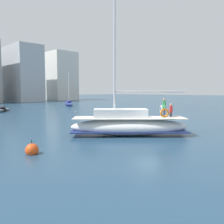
# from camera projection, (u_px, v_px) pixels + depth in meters

# --- Properties ---
(ground_plane) EXTENTS (400.00, 400.00, 0.00)m
(ground_plane) POSITION_uv_depth(u_px,v_px,m) (146.00, 136.00, 19.12)
(ground_plane) COLOR navy
(main_sailboat) EXTENTS (8.62, 8.35, 14.07)m
(main_sailboat) POSITION_uv_depth(u_px,v_px,m) (128.00, 124.00, 19.23)
(main_sailboat) COLOR white
(main_sailboat) RESTS_ON ground
(moored_catamaran) EXTENTS (3.04, 5.76, 8.21)m
(moored_catamaran) POSITION_uv_depth(u_px,v_px,m) (69.00, 103.00, 57.92)
(moored_catamaran) COLOR navy
(moored_catamaran) RESTS_ON ground
(mooring_buoy) EXTENTS (0.77, 0.77, 0.98)m
(mooring_buoy) POSITION_uv_depth(u_px,v_px,m) (32.00, 150.00, 13.50)
(mooring_buoy) COLOR #EA4C19
(mooring_buoy) RESTS_ON ground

